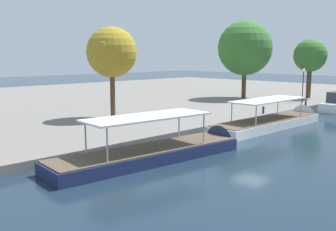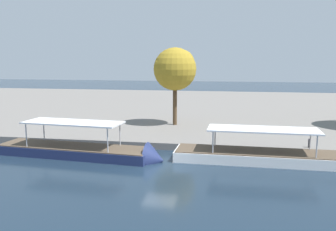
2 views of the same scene
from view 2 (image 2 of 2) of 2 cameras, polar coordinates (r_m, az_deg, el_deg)
ground_plane at (r=27.52m, az=-1.30°, el=-8.45°), size 220.00×220.00×0.00m
dock_promenade at (r=59.76m, az=4.98°, el=1.27°), size 120.00×55.00×0.63m
tour_boat_1 at (r=31.62m, az=-12.74°, el=-5.80°), size 14.97×4.36×4.21m
tour_boat_2 at (r=30.32m, az=16.74°, el=-6.60°), size 15.25×3.45×3.99m
mooring_bollard_0 at (r=33.61m, az=21.40°, el=-4.01°), size 0.24×0.24×0.79m
tree_0 at (r=41.51m, az=1.17°, el=7.49°), size 4.90×4.90×8.89m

